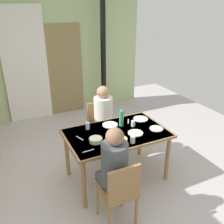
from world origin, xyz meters
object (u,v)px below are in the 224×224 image
object	(u,v)px
serving_bowl_center	(96,140)
person_far_diner	(104,112)
water_bottle_green_near	(121,118)
chair_near_diner	(119,191)
dining_table	(117,137)
person_near_diner	(114,163)
water_bottle_green_far	(118,138)
chair_far_diner	(101,125)

from	to	relation	value
serving_bowl_center	person_far_diner	bearing A→B (deg)	59.29
water_bottle_green_near	chair_near_diner	bearing A→B (deg)	-118.72
dining_table	serving_bowl_center	xyz separation A→B (m)	(-0.36, -0.11, 0.10)
chair_near_diner	person_far_diner	size ratio (longest dim) A/B	1.13
dining_table	serving_bowl_center	size ratio (longest dim) A/B	8.25
chair_near_diner	person_near_diner	xyz separation A→B (m)	(0.00, 0.14, 0.28)
chair_near_diner	water_bottle_green_near	bearing A→B (deg)	61.28
person_near_diner	water_bottle_green_near	bearing A→B (deg)	57.33
person_near_diner	water_bottle_green_near	size ratio (longest dim) A/B	2.80
person_far_diner	serving_bowl_center	distance (m)	0.88
person_far_diner	water_bottle_green_far	size ratio (longest dim) A/B	2.95
water_bottle_green_far	person_near_diner	bearing A→B (deg)	-123.94
chair_near_diner	person_far_diner	bearing A→B (deg)	72.43
dining_table	water_bottle_green_far	size ratio (longest dim) A/B	5.36
dining_table	water_bottle_green_far	distance (m)	0.41
person_near_diner	person_far_diner	distance (m)	1.38
chair_far_diner	dining_table	bearing A→B (deg)	83.25
chair_far_diner	person_near_diner	bearing A→B (deg)	72.43
dining_table	serving_bowl_center	bearing A→B (deg)	-163.55
water_bottle_green_near	serving_bowl_center	xyz separation A→B (m)	(-0.51, -0.25, -0.10)
water_bottle_green_far	dining_table	bearing A→B (deg)	66.15
chair_near_diner	person_far_diner	world-z (taller)	person_far_diner
water_bottle_green_near	water_bottle_green_far	world-z (taller)	water_bottle_green_near
water_bottle_green_far	water_bottle_green_near	bearing A→B (deg)	58.21
person_near_diner	person_far_diner	world-z (taller)	same
water_bottle_green_far	serving_bowl_center	bearing A→B (deg)	133.36
chair_far_diner	person_far_diner	size ratio (longest dim) A/B	1.13
chair_far_diner	person_near_diner	size ratio (longest dim) A/B	1.13
water_bottle_green_far	serving_bowl_center	distance (m)	0.32
person_far_diner	serving_bowl_center	bearing A→B (deg)	59.29
chair_far_diner	serving_bowl_center	world-z (taller)	chair_far_diner
chair_near_diner	person_near_diner	size ratio (longest dim) A/B	1.13
person_far_diner	water_bottle_green_far	bearing A→B (deg)	76.33
person_far_diner	chair_near_diner	bearing A→B (deg)	72.43
water_bottle_green_near	chair_far_diner	bearing A→B (deg)	95.15
chair_far_diner	person_near_diner	world-z (taller)	person_near_diner
dining_table	water_bottle_green_far	bearing A→B (deg)	-113.85
dining_table	water_bottle_green_far	world-z (taller)	water_bottle_green_far
dining_table	person_near_diner	distance (m)	0.75
dining_table	water_bottle_green_near	world-z (taller)	water_bottle_green_near
serving_bowl_center	water_bottle_green_near	bearing A→B (deg)	26.63
person_far_diner	serving_bowl_center	world-z (taller)	person_far_diner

